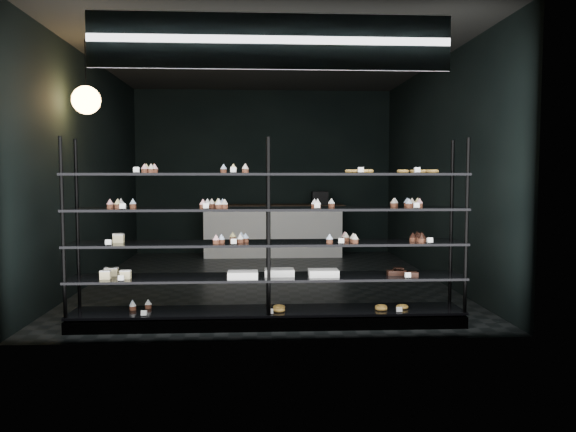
# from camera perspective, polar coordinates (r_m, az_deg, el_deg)

# --- Properties ---
(room) EXTENTS (5.01, 6.01, 3.20)m
(room) POSITION_cam_1_polar(r_m,az_deg,el_deg) (8.12, -2.23, 4.59)
(room) COLOR black
(room) RESTS_ON ground
(display_shelf) EXTENTS (4.00, 0.50, 1.91)m
(display_shelf) POSITION_cam_1_polar(r_m,az_deg,el_deg) (5.74, -2.20, -4.96)
(display_shelf) COLOR black
(display_shelf) RESTS_ON room
(signage) EXTENTS (3.30, 0.05, 0.50)m
(signage) POSITION_cam_1_polar(r_m,az_deg,el_deg) (5.33, -1.71, 17.28)
(signage) COLOR #0D2144
(signage) RESTS_ON room
(pendant_lamp) EXTENTS (0.34, 0.34, 0.90)m
(pendant_lamp) POSITION_cam_1_polar(r_m,az_deg,el_deg) (7.36, -19.82, 11.03)
(pendant_lamp) COLOR black
(pendant_lamp) RESTS_ON room
(service_counter) EXTENTS (2.68, 0.65, 1.23)m
(service_counter) POSITION_cam_1_polar(r_m,az_deg,el_deg) (10.67, -1.47, -1.40)
(service_counter) COLOR silver
(service_counter) RESTS_ON room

